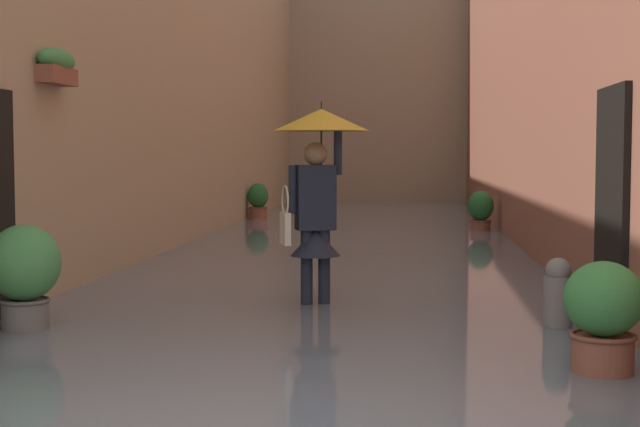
# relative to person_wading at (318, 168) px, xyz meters

# --- Properties ---
(ground_plane) EXTENTS (60.32, 60.32, 0.00)m
(ground_plane) POSITION_rel_person_wading_xyz_m (0.07, -7.43, -1.47)
(ground_plane) COLOR gray
(flood_water) EXTENTS (6.29, 30.13, 0.12)m
(flood_water) POSITION_rel_person_wading_xyz_m (0.07, -7.43, -1.41)
(flood_water) COLOR slate
(flood_water) RESTS_ON ground_plane
(building_facade_left) EXTENTS (2.04, 28.13, 8.53)m
(building_facade_left) POSITION_rel_person_wading_xyz_m (-3.57, -7.42, 2.79)
(building_facade_left) COLOR #935642
(building_facade_left) RESTS_ON ground_plane
(building_facade_right) EXTENTS (2.04, 28.13, 8.62)m
(building_facade_right) POSITION_rel_person_wading_xyz_m (3.72, -7.42, 2.84)
(building_facade_right) COLOR tan
(building_facade_right) RESTS_ON ground_plane
(building_facade_far) EXTENTS (9.09, 1.80, 10.73)m
(building_facade_far) POSITION_rel_person_wading_xyz_m (0.07, -20.39, 3.89)
(building_facade_far) COLOR gray
(building_facade_far) RESTS_ON ground_plane
(person_wading) EXTENTS (0.96, 0.96, 2.13)m
(person_wading) POSITION_rel_person_wading_xyz_m (0.00, 0.00, 0.00)
(person_wading) COLOR #2D2319
(person_wading) RESTS_ON ground_plane
(potted_plant_near_right) EXTENTS (0.62, 0.62, 1.02)m
(potted_plant_near_right) POSITION_rel_person_wading_xyz_m (2.37, 1.57, -0.88)
(potted_plant_near_right) COLOR #66605B
(potted_plant_near_right) RESTS_ON ground_plane
(potted_plant_near_left) EXTENTS (0.54, 0.54, 0.88)m
(potted_plant_near_left) POSITION_rel_person_wading_xyz_m (-2.23, 2.70, -0.98)
(potted_plant_near_left) COLOR brown
(potted_plant_near_left) RESTS_ON ground_plane
(potted_plant_far_left) EXTENTS (0.50, 0.50, 0.89)m
(potted_plant_far_left) POSITION_rel_person_wading_xyz_m (-2.30, -9.05, -0.99)
(potted_plant_far_left) COLOR brown
(potted_plant_far_left) RESTS_ON ground_plane
(potted_plant_far_right) EXTENTS (0.48, 0.48, 0.93)m
(potted_plant_far_right) POSITION_rel_person_wading_xyz_m (2.56, -11.86, -0.98)
(potted_plant_far_right) COLOR brown
(potted_plant_far_right) RESTS_ON ground_plane
(mooring_bollard) EXTENTS (0.25, 0.25, 0.72)m
(mooring_bollard) POSITION_rel_person_wading_xyz_m (-2.19, 1.02, -1.11)
(mooring_bollard) COLOR gray
(mooring_bollard) RESTS_ON ground_plane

